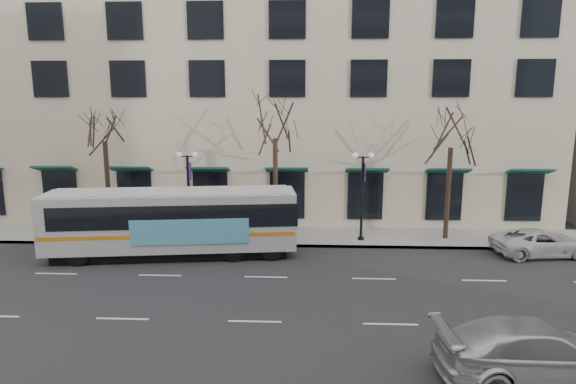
# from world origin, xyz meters

# --- Properties ---
(ground) EXTENTS (160.00, 160.00, 0.00)m
(ground) POSITION_xyz_m (0.00, 0.00, 0.00)
(ground) COLOR black
(ground) RESTS_ON ground
(sidewalk_far) EXTENTS (80.00, 4.00, 0.15)m
(sidewalk_far) POSITION_xyz_m (5.00, 9.00, 0.07)
(sidewalk_far) COLOR gray
(sidewalk_far) RESTS_ON ground
(building_hotel) EXTENTS (40.00, 20.00, 24.00)m
(building_hotel) POSITION_xyz_m (-2.00, 21.00, 12.00)
(building_hotel) COLOR #C7B298
(building_hotel) RESTS_ON ground
(tree_far_left) EXTENTS (3.60, 3.60, 8.34)m
(tree_far_left) POSITION_xyz_m (-10.00, 8.80, 6.70)
(tree_far_left) COLOR black
(tree_far_left) RESTS_ON ground
(tree_far_mid) EXTENTS (3.60, 3.60, 8.55)m
(tree_far_mid) POSITION_xyz_m (0.00, 8.80, 6.91)
(tree_far_mid) COLOR black
(tree_far_mid) RESTS_ON ground
(tree_far_right) EXTENTS (3.60, 3.60, 8.06)m
(tree_far_right) POSITION_xyz_m (10.00, 8.80, 6.42)
(tree_far_right) COLOR black
(tree_far_right) RESTS_ON ground
(lamp_post_left) EXTENTS (1.22, 0.45, 5.21)m
(lamp_post_left) POSITION_xyz_m (-4.99, 8.20, 2.94)
(lamp_post_left) COLOR black
(lamp_post_left) RESTS_ON ground
(lamp_post_right) EXTENTS (1.22, 0.45, 5.21)m
(lamp_post_right) POSITION_xyz_m (5.01, 8.20, 2.94)
(lamp_post_right) COLOR black
(lamp_post_right) RESTS_ON ground
(city_bus) EXTENTS (13.15, 4.47, 3.50)m
(city_bus) POSITION_xyz_m (-5.09, 5.29, 1.91)
(city_bus) COLOR silver
(city_bus) RESTS_ON ground
(silver_car) EXTENTS (6.12, 2.82, 1.73)m
(silver_car) POSITION_xyz_m (8.70, -5.65, 0.87)
(silver_car) COLOR #B7B9C0
(silver_car) RESTS_ON ground
(white_pickup) EXTENTS (5.28, 2.96, 1.40)m
(white_pickup) POSITION_xyz_m (14.26, 6.20, 0.70)
(white_pickup) COLOR silver
(white_pickup) RESTS_ON ground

